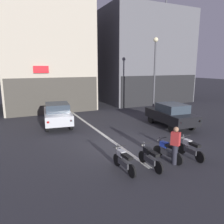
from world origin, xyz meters
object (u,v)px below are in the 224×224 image
motorcycle_white_row_right_mid (190,148)px  person_by_motorcycles (175,145)px  motorcycle_black_row_left_mid (150,157)px  motorcycle_blue_row_centre (167,151)px  car_white_down_street (83,98)px  motorcycle_silver_row_leftmost (124,161)px  car_silver_crossing_near (57,114)px  street_lamp (155,70)px  car_black_parked_kerbside (171,114)px

motorcycle_white_row_right_mid → person_by_motorcycles: size_ratio=1.00×
motorcycle_black_row_left_mid → person_by_motorcycles: person_by_motorcycles is taller
motorcycle_blue_row_centre → motorcycle_white_row_right_mid: (1.13, -0.22, 0.00)m
car_white_down_street → motorcycle_white_row_right_mid: (0.43, -14.89, -0.43)m
motorcycle_silver_row_leftmost → car_silver_crossing_near: bearing=97.0°
street_lamp → motorcycle_white_row_right_mid: bearing=-113.0°
car_black_parked_kerbside → motorcycle_blue_row_centre: size_ratio=2.55×
car_silver_crossing_near → motorcycle_white_row_right_mid: size_ratio=2.57×
car_white_down_street → street_lamp: (3.49, -7.68, 2.99)m
street_lamp → person_by_motorcycles: bearing=-119.2°
car_silver_crossing_near → car_white_down_street: 7.76m
car_silver_crossing_near → car_white_down_street: (3.95, 6.68, 0.00)m
motorcycle_blue_row_centre → street_lamp: bearing=59.0°
motorcycle_blue_row_centre → person_by_motorcycles: person_by_motorcycles is taller
motorcycle_black_row_left_mid → motorcycle_silver_row_leftmost: bearing=171.0°
motorcycle_black_row_left_mid → motorcycle_white_row_right_mid: size_ratio=1.00×
person_by_motorcycles → motorcycle_black_row_left_mid: bearing=172.3°
car_silver_crossing_near → motorcycle_blue_row_centre: 8.63m
motorcycle_black_row_left_mid → motorcycle_blue_row_centre: (1.13, 0.29, 0.00)m
car_white_down_street → motorcycle_black_row_left_mid: size_ratio=2.52×
street_lamp → motorcycle_black_row_left_mid: street_lamp is taller
car_black_parked_kerbside → street_lamp: 3.93m
car_black_parked_kerbside → motorcycle_white_row_right_mid: bearing=-120.4°
car_black_parked_kerbside → car_white_down_street: 10.70m
car_black_parked_kerbside → motorcycle_silver_row_leftmost: (-6.13, -4.56, -0.43)m
car_white_down_street → motorcycle_white_row_right_mid: bearing=-88.3°
car_black_parked_kerbside → street_lamp: bearing=82.9°
car_black_parked_kerbside → car_white_down_street: same height
motorcycle_white_row_right_mid → street_lamp: bearing=67.0°
motorcycle_black_row_left_mid → motorcycle_blue_row_centre: 1.16m
car_white_down_street → motorcycle_silver_row_leftmost: bearing=-101.3°
car_silver_crossing_near → car_white_down_street: same height
street_lamp → car_black_parked_kerbside: bearing=-97.1°
street_lamp → motorcycle_blue_row_centre: (-4.19, -6.99, -3.42)m
motorcycle_silver_row_leftmost → motorcycle_white_row_right_mid: (3.39, -0.11, 0.00)m
car_black_parked_kerbside → motorcycle_silver_row_leftmost: bearing=-143.4°
car_white_down_street → motorcycle_silver_row_leftmost: 15.08m
street_lamp → motorcycle_black_row_left_mid: (-5.32, -7.28, -3.42)m
motorcycle_silver_row_leftmost → motorcycle_white_row_right_mid: 3.39m
car_black_parked_kerbside → motorcycle_blue_row_centre: 5.92m
street_lamp → motorcycle_silver_row_leftmost: 10.18m
car_white_down_street → car_black_parked_kerbside: bearing=-72.7°
car_black_parked_kerbside → person_by_motorcycles: person_by_motorcycles is taller
car_silver_crossing_near → motorcycle_blue_row_centre: bearing=-67.9°
car_black_parked_kerbside → street_lamp: (0.32, 2.54, 2.99)m
person_by_motorcycles → motorcycle_white_row_right_mid: bearing=11.5°
car_silver_crossing_near → motorcycle_white_row_right_mid: (4.38, -8.20, -0.43)m
car_black_parked_kerbside → motorcycle_black_row_left_mid: 6.91m
motorcycle_silver_row_leftmost → person_by_motorcycles: (2.29, -0.34, 0.40)m
car_black_parked_kerbside → motorcycle_black_row_left_mid: (-5.00, -4.74, -0.43)m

